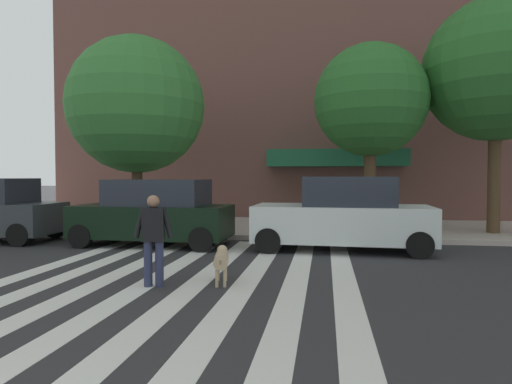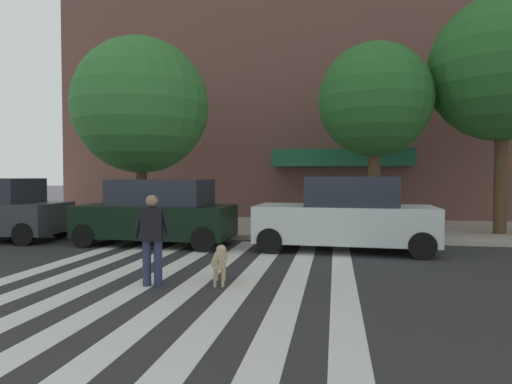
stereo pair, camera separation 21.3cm
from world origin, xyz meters
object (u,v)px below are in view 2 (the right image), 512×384
Objects in this scene: street_tree_further at (503,69)px; street_tree_nearest at (141,106)px; street_tree_middle at (375,101)px; pedestrian_dog_walker at (152,235)px; parked_car_behind_first at (157,213)px; dog_on_leash at (220,259)px; parked_car_third_in_line at (346,216)px.

street_tree_nearest is at bearing -175.36° from street_tree_further.
street_tree_middle is 0.82× the size of street_tree_further.
pedestrian_dog_walker is at bearing -63.65° from street_tree_nearest.
parked_car_behind_first is 11.63m from street_tree_further.
pedestrian_dog_walker is at bearing -67.93° from parked_car_behind_first.
parked_car_behind_first reaches higher than dog_on_leash.
parked_car_behind_first is 5.32m from parked_car_third_in_line.
street_tree_further reaches higher than parked_car_behind_first.
street_tree_nearest is 0.87× the size of street_tree_further.
parked_car_third_in_line is 4.71m from dog_on_leash.
parked_car_behind_first is at bearing 180.00° from parked_car_third_in_line.
street_tree_nearest reaches higher than parked_car_third_in_line.
parked_car_third_in_line is 2.87× the size of pedestrian_dog_walker.
street_tree_nearest is (-1.56, 2.34, 3.47)m from parked_car_behind_first.
street_tree_middle is 8.74m from dog_on_leash.
street_tree_nearest is (-6.88, 2.34, 3.47)m from parked_car_third_in_line.
street_tree_further reaches higher than street_tree_middle.
parked_car_behind_first reaches higher than pedestrian_dog_walker.
parked_car_behind_first is 4.10× the size of dog_on_leash.
street_tree_middle is at bearing -175.34° from street_tree_further.
parked_car_behind_first is 0.73× the size of street_tree_middle.
pedestrian_dog_walker is 1.50× the size of dog_on_leash.
street_tree_nearest is 11.87m from street_tree_further.
parked_car_behind_first is at bearing -162.14° from street_tree_further.
street_tree_nearest is at bearing 125.27° from dog_on_leash.
street_tree_middle is (7.86, 0.64, 0.05)m from street_tree_nearest.
street_tree_further is 11.45m from dog_on_leash.
pedestrian_dog_walker is (3.38, -6.82, -3.47)m from street_tree_nearest.
street_tree_further reaches higher than dog_on_leash.
street_tree_middle is (0.98, 2.98, 3.52)m from parked_car_third_in_line.
dog_on_leash is (4.51, -6.38, -3.96)m from street_tree_nearest.
pedestrian_dog_walker is (1.82, -4.48, -0.00)m from parked_car_behind_first.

